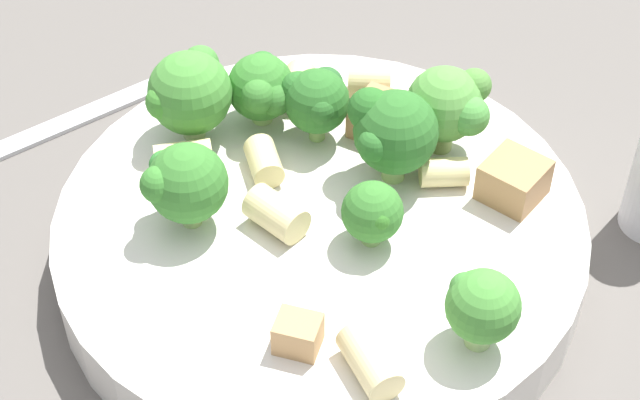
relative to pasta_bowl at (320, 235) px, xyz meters
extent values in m
plane|color=#5B5651|center=(0.00, 0.00, -0.02)|extent=(2.00, 2.00, 0.00)
cylinder|color=silver|center=(0.00, 0.00, 0.00)|extent=(0.24, 0.24, 0.03)
cylinder|color=white|center=(0.00, 0.00, 0.01)|extent=(0.21, 0.21, 0.01)
torus|color=silver|center=(0.00, 0.00, 0.01)|extent=(0.23, 0.23, 0.00)
cylinder|color=#93B766|center=(0.04, 0.06, 0.02)|extent=(0.01, 0.01, 0.02)
sphere|color=#569942|center=(0.04, 0.06, 0.04)|extent=(0.04, 0.04, 0.04)
sphere|color=#4B953F|center=(0.05, 0.06, 0.04)|extent=(0.02, 0.02, 0.02)
sphere|color=#518A3C|center=(0.05, 0.07, 0.04)|extent=(0.02, 0.02, 0.02)
sphere|color=#4E9F3A|center=(0.03, 0.06, 0.04)|extent=(0.02, 0.02, 0.02)
cylinder|color=#84AD60|center=(0.03, -0.01, 0.02)|extent=(0.01, 0.01, 0.01)
sphere|color=#387A2D|center=(0.03, -0.01, 0.03)|extent=(0.03, 0.03, 0.03)
sphere|color=#377D28|center=(0.03, -0.01, 0.03)|extent=(0.01, 0.01, 0.01)
sphere|color=#35732E|center=(0.03, 0.00, 0.03)|extent=(0.01, 0.01, 0.01)
cylinder|color=#9EC175|center=(-0.05, 0.05, 0.02)|extent=(0.01, 0.01, 0.01)
sphere|color=#387A2D|center=(-0.05, 0.05, 0.03)|extent=(0.03, 0.03, 0.03)
sphere|color=#326B29|center=(-0.04, 0.04, 0.03)|extent=(0.02, 0.02, 0.02)
sphere|color=#38772D|center=(-0.04, 0.04, 0.04)|extent=(0.02, 0.02, 0.02)
sphere|color=#30722C|center=(-0.05, 0.06, 0.04)|extent=(0.01, 0.01, 0.01)
cylinder|color=#93B766|center=(-0.05, -0.02, 0.02)|extent=(0.01, 0.01, 0.01)
sphere|color=#387A2D|center=(-0.05, -0.02, 0.04)|extent=(0.04, 0.04, 0.04)
sphere|color=#397E2E|center=(-0.06, -0.03, 0.04)|extent=(0.02, 0.02, 0.02)
sphere|color=#307A2F|center=(-0.06, -0.02, 0.04)|extent=(0.01, 0.01, 0.01)
cylinder|color=#84AD60|center=(-0.02, 0.05, 0.02)|extent=(0.01, 0.01, 0.01)
sphere|color=#2D6B28|center=(-0.02, 0.05, 0.03)|extent=(0.03, 0.03, 0.03)
sphere|color=#2C6628|center=(-0.01, 0.04, 0.04)|extent=(0.01, 0.01, 0.01)
sphere|color=#2A5E2A|center=(-0.02, 0.06, 0.04)|extent=(0.02, 0.02, 0.02)
sphere|color=#2C6A28|center=(-0.03, 0.05, 0.04)|extent=(0.02, 0.02, 0.02)
cylinder|color=#9EC175|center=(0.08, -0.04, 0.02)|extent=(0.01, 0.01, 0.01)
sphere|color=#478E38|center=(0.08, -0.04, 0.03)|extent=(0.03, 0.03, 0.03)
sphere|color=#408435|center=(0.07, -0.04, 0.04)|extent=(0.01, 0.01, 0.01)
sphere|color=#489031|center=(0.08, -0.05, 0.04)|extent=(0.01, 0.01, 0.01)
cylinder|color=#9EC175|center=(-0.08, 0.03, 0.02)|extent=(0.01, 0.01, 0.01)
sphere|color=#478E38|center=(-0.08, 0.03, 0.04)|extent=(0.04, 0.04, 0.04)
sphere|color=#448336|center=(-0.08, 0.05, 0.04)|extent=(0.02, 0.02, 0.02)
sphere|color=#418B30|center=(-0.08, 0.02, 0.04)|extent=(0.02, 0.02, 0.02)
cylinder|color=#93B766|center=(0.02, 0.04, 0.02)|extent=(0.01, 0.01, 0.01)
sphere|color=#2D6B28|center=(0.02, 0.04, 0.04)|extent=(0.04, 0.04, 0.04)
sphere|color=#2E6C29|center=(0.02, 0.02, 0.04)|extent=(0.02, 0.02, 0.02)
sphere|color=#296825|center=(0.01, 0.04, 0.05)|extent=(0.02, 0.02, 0.02)
cylinder|color=beige|center=(-0.07, 0.01, 0.02)|extent=(0.03, 0.03, 0.02)
cylinder|color=beige|center=(-0.03, 0.02, 0.02)|extent=(0.02, 0.03, 0.01)
cylinder|color=beige|center=(0.05, 0.04, 0.02)|extent=(0.03, 0.02, 0.01)
cylinder|color=beige|center=(-0.02, -0.01, 0.02)|extent=(0.03, 0.03, 0.02)
cylinder|color=beige|center=(-0.01, 0.09, 0.02)|extent=(0.02, 0.02, 0.02)
cylinder|color=beige|center=(-0.04, 0.07, 0.02)|extent=(0.02, 0.03, 0.02)
cylinder|color=beige|center=(0.05, -0.07, 0.02)|extent=(0.03, 0.03, 0.02)
cube|color=tan|center=(0.02, -0.07, 0.02)|extent=(0.02, 0.02, 0.01)
cube|color=#A87A4C|center=(0.01, 0.07, 0.02)|extent=(0.03, 0.03, 0.02)
cube|color=#A87A4C|center=(0.08, 0.04, 0.02)|extent=(0.03, 0.03, 0.02)
cube|color=silver|center=(-0.16, 0.05, -0.02)|extent=(0.07, 0.09, 0.01)
camera|label=1|loc=(0.11, -0.31, 0.35)|focal=60.00mm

